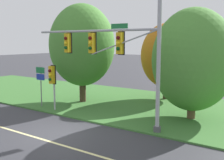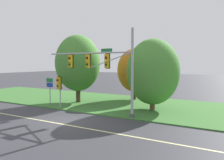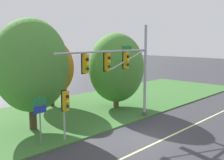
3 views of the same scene
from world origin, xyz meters
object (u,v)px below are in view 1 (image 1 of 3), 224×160
route_sign_post (41,79)px  tree_behind_signpost (193,60)px  traffic_signal_mast (114,50)px  tree_nearest_road (82,45)px  pedestrian_signal_near_kerb (52,78)px  tree_left_of_mast (166,56)px

route_sign_post → tree_behind_signpost: bearing=17.6°
traffic_signal_mast → tree_nearest_road: (-5.56, 3.53, 0.18)m
traffic_signal_mast → pedestrian_signal_near_kerb: size_ratio=2.86×
traffic_signal_mast → tree_left_of_mast: 8.44m
tree_left_of_mast → tree_behind_signpost: tree_behind_signpost is taller
pedestrian_signal_near_kerb → tree_nearest_road: 4.09m
tree_nearest_road → tree_behind_signpost: 8.94m
pedestrian_signal_near_kerb → tree_nearest_road: size_ratio=0.41×
traffic_signal_mast → route_sign_post: 7.32m
tree_nearest_road → tree_left_of_mast: 7.03m
tree_behind_signpost → tree_left_of_mast: bearing=129.7°
traffic_signal_mast → tree_left_of_mast: bearing=93.8°
tree_behind_signpost → traffic_signal_mast: bearing=-132.1°
route_sign_post → tree_nearest_road: size_ratio=0.39×
tree_nearest_road → traffic_signal_mast: bearing=-32.4°
tree_nearest_road → tree_behind_signpost: bearing=1.1°
pedestrian_signal_near_kerb → route_sign_post: 1.68m
pedestrian_signal_near_kerb → tree_left_of_mast: size_ratio=0.50×
route_sign_post → tree_left_of_mast: bearing=51.3°
tree_nearest_road → tree_left_of_mast: size_ratio=1.23×
route_sign_post → tree_behind_signpost: size_ratio=0.43×
route_sign_post → tree_left_of_mast: 10.33m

